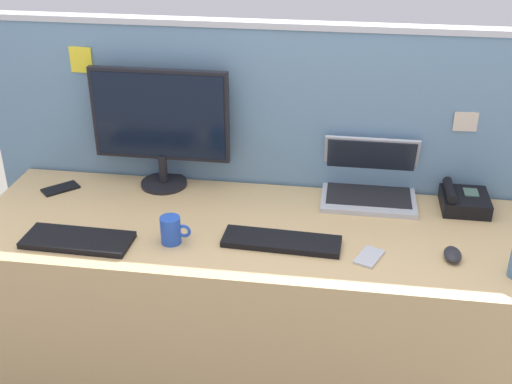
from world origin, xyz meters
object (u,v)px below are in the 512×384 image
object	(u,v)px
laptop	(369,183)
desk_phone	(463,201)
cell_phone_silver_slab	(369,257)
computer_mouse_right_hand	(453,255)
cell_phone_black_slab	(61,189)
coffee_mug	(171,230)
desktop_monitor	(160,121)
keyboard_spare	(78,240)
keyboard_main	(282,241)

from	to	relation	value
laptop	desk_phone	size ratio (longest dim) A/B	1.96
desk_phone	cell_phone_silver_slab	world-z (taller)	desk_phone
computer_mouse_right_hand	cell_phone_black_slab	world-z (taller)	computer_mouse_right_hand
cell_phone_black_slab	coffee_mug	xyz separation A→B (m)	(0.57, -0.34, 0.05)
desk_phone	computer_mouse_right_hand	size ratio (longest dim) A/B	1.92
desktop_monitor	desk_phone	world-z (taller)	desktop_monitor
laptop	computer_mouse_right_hand	world-z (taller)	laptop
cell_phone_silver_slab	coffee_mug	world-z (taller)	coffee_mug
computer_mouse_right_hand	cell_phone_silver_slab	distance (m)	0.29
laptop	desk_phone	xyz separation A→B (m)	(0.37, -0.05, -0.03)
desktop_monitor	keyboard_spare	world-z (taller)	desktop_monitor
keyboard_spare	cell_phone_black_slab	world-z (taller)	keyboard_spare
laptop	coffee_mug	distance (m)	0.84
desk_phone	keyboard_spare	world-z (taller)	desk_phone
keyboard_spare	computer_mouse_right_hand	bearing A→B (deg)	5.28
cell_phone_black_slab	coffee_mug	distance (m)	0.66
desktop_monitor	keyboard_main	bearing A→B (deg)	-36.60
desk_phone	coffee_mug	xyz separation A→B (m)	(-1.07, -0.41, 0.02)
desk_phone	desktop_monitor	bearing A→B (deg)	178.39
desktop_monitor	computer_mouse_right_hand	world-z (taller)	desktop_monitor
keyboard_main	laptop	bearing A→B (deg)	56.06
keyboard_spare	coffee_mug	distance (m)	0.34
computer_mouse_right_hand	coffee_mug	xyz separation A→B (m)	(-0.99, -0.04, 0.03)
cell_phone_silver_slab	keyboard_spare	bearing A→B (deg)	-154.23
desk_phone	keyboard_main	distance (m)	0.77
keyboard_main	keyboard_spare	distance (m)	0.73
desktop_monitor	coffee_mug	size ratio (longest dim) A/B	5.06
cell_phone_black_slab	coffee_mug	size ratio (longest dim) A/B	1.31
desktop_monitor	keyboard_spare	bearing A→B (deg)	-109.98
desk_phone	keyboard_main	size ratio (longest dim) A/B	0.45
cell_phone_black_slab	desktop_monitor	bearing A→B (deg)	60.35
laptop	keyboard_spare	bearing A→B (deg)	-153.45
desktop_monitor	laptop	bearing A→B (deg)	1.07
cell_phone_black_slab	cell_phone_silver_slab	bearing A→B (deg)	30.46
keyboard_spare	coffee_mug	xyz separation A→B (m)	(0.33, 0.05, 0.04)
desktop_monitor	cell_phone_black_slab	bearing A→B (deg)	-165.02
desktop_monitor	cell_phone_black_slab	size ratio (longest dim) A/B	3.86
desk_phone	coffee_mug	size ratio (longest dim) A/B	1.72
laptop	cell_phone_black_slab	xyz separation A→B (m)	(-1.27, -0.13, -0.06)
laptop	desktop_monitor	bearing A→B (deg)	-178.93
keyboard_spare	cell_phone_black_slab	distance (m)	0.46
desktop_monitor	keyboard_main	distance (m)	0.73
cell_phone_black_slab	coffee_mug	world-z (taller)	coffee_mug
laptop	cell_phone_black_slab	size ratio (longest dim) A/B	2.57
laptop	cell_phone_silver_slab	world-z (taller)	laptop
cell_phone_silver_slab	coffee_mug	xyz separation A→B (m)	(-0.70, 0.00, 0.05)
keyboard_spare	coffee_mug	bearing A→B (deg)	10.29
keyboard_main	computer_mouse_right_hand	bearing A→B (deg)	1.78
cell_phone_silver_slab	laptop	bearing A→B (deg)	113.01
laptop	desk_phone	distance (m)	0.37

